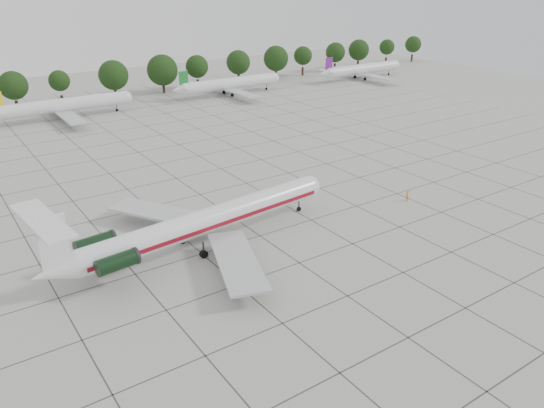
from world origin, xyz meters
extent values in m
plane|color=#A8A9A1|center=(0.00, 0.00, 0.00)|extent=(260.00, 260.00, 0.00)
cube|color=#383838|center=(0.00, 15.00, 0.01)|extent=(170.00, 170.00, 0.02)
cylinder|color=silver|center=(-5.81, 1.68, 3.12)|extent=(32.26, 6.36, 2.94)
sphere|color=silver|center=(10.16, 3.39, 3.12)|extent=(2.94, 2.94, 2.94)
cone|color=silver|center=(-24.00, -0.27, 3.12)|extent=(4.75, 3.40, 2.94)
cube|color=maroon|center=(-5.97, 3.16, 2.90)|extent=(31.06, 3.39, 0.49)
cube|color=maroon|center=(-5.65, 0.20, 2.90)|extent=(31.06, 3.39, 0.49)
cube|color=#B7BABC|center=(-8.89, 9.43, 1.92)|extent=(10.43, 13.58, 0.27)
cube|color=#B7BABC|center=(-7.17, -6.54, 1.92)|extent=(8.22, 13.99, 0.27)
cube|color=black|center=(-18.89, 2.30, 3.39)|extent=(2.08, 1.36, 0.22)
cylinder|color=black|center=(-18.96, 2.92, 3.39)|extent=(4.44, 2.14, 1.70)
cube|color=black|center=(-18.46, -1.70, 3.39)|extent=(2.08, 1.36, 0.22)
cylinder|color=black|center=(-18.40, -2.32, 3.39)|extent=(4.44, 2.14, 1.70)
cube|color=silver|center=(-23.56, -0.22, 6.25)|extent=(2.87, 0.55, 5.35)
cube|color=silver|center=(-24.18, -0.29, 8.75)|extent=(3.80, 10.93, 0.20)
cylinder|color=black|center=(8.39, 3.20, 0.85)|extent=(0.20, 0.20, 1.70)
cylinder|color=black|center=(8.39, 3.20, 0.31)|extent=(0.65, 0.32, 0.62)
cylinder|color=black|center=(-8.72, 3.70, 1.16)|extent=(0.24, 0.24, 1.61)
cylinder|color=black|center=(-8.72, 3.70, 0.45)|extent=(0.94, 0.63, 0.89)
cylinder|color=black|center=(-8.22, -0.91, 1.16)|extent=(0.24, 0.24, 1.61)
cylinder|color=black|center=(-8.22, -0.91, 0.45)|extent=(0.94, 0.63, 0.89)
imported|color=orange|center=(23.03, -2.73, 0.83)|extent=(0.65, 0.47, 1.67)
cylinder|color=silver|center=(-3.88, 71.98, 3.00)|extent=(27.20, 3.00, 3.00)
cube|color=#B7BABC|center=(-4.88, 71.98, 1.80)|extent=(3.50, 27.20, 0.25)
cylinder|color=black|center=(-4.88, 74.18, 0.40)|extent=(0.80, 0.45, 0.80)
cylinder|color=black|center=(-4.88, 69.78, 0.40)|extent=(0.80, 0.45, 0.80)
cylinder|color=silver|center=(38.57, 72.75, 3.00)|extent=(27.20, 3.00, 3.00)
cube|color=#B7BABC|center=(37.57, 72.75, 1.80)|extent=(3.50, 27.20, 0.25)
cube|color=#197128|center=(25.13, 72.75, 5.60)|extent=(2.40, 0.25, 3.60)
cylinder|color=black|center=(37.57, 74.95, 0.40)|extent=(0.80, 0.45, 0.80)
cylinder|color=black|center=(37.57, 70.55, 0.40)|extent=(0.80, 0.45, 0.80)
cylinder|color=silver|center=(82.92, 69.88, 3.00)|extent=(27.20, 3.00, 3.00)
cube|color=#B7BABC|center=(81.92, 69.88, 1.80)|extent=(3.50, 27.20, 0.25)
cube|color=#6E1887|center=(69.48, 69.88, 5.60)|extent=(2.40, 0.25, 3.60)
cylinder|color=black|center=(81.92, 72.08, 0.40)|extent=(0.80, 0.45, 0.80)
cylinder|color=black|center=(81.92, 67.68, 0.40)|extent=(0.80, 0.45, 0.80)
cylinder|color=#332114|center=(-11.69, 85.00, 1.25)|extent=(0.70, 0.70, 2.50)
sphere|color=black|center=(-11.69, 85.00, 6.00)|extent=(6.50, 6.50, 6.50)
cylinder|color=#332114|center=(-1.50, 85.00, 1.25)|extent=(0.70, 0.70, 2.50)
sphere|color=black|center=(-1.50, 85.00, 6.00)|extent=(4.93, 4.93, 4.93)
cylinder|color=#332114|center=(11.69, 85.00, 1.25)|extent=(0.70, 0.70, 2.50)
sphere|color=black|center=(11.69, 85.00, 6.00)|extent=(7.40, 7.40, 7.40)
cylinder|color=#332114|center=(24.88, 85.00, 1.25)|extent=(0.70, 0.70, 2.50)
sphere|color=black|center=(24.88, 85.00, 6.00)|extent=(8.08, 8.08, 8.08)
cylinder|color=#332114|center=(35.07, 85.00, 1.25)|extent=(0.70, 0.70, 2.50)
sphere|color=black|center=(35.07, 85.00, 6.00)|extent=(6.17, 6.17, 6.17)
cylinder|color=#332114|center=(48.26, 85.00, 1.25)|extent=(0.70, 0.70, 2.50)
sphere|color=black|center=(48.26, 85.00, 6.00)|extent=(6.82, 6.82, 6.82)
cylinder|color=#332114|center=(61.45, 85.00, 1.25)|extent=(0.70, 0.70, 2.50)
sphere|color=black|center=(61.45, 85.00, 6.00)|extent=(7.44, 7.44, 7.44)
cylinder|color=#332114|center=(71.64, 85.00, 1.25)|extent=(0.70, 0.70, 2.50)
sphere|color=black|center=(71.64, 85.00, 6.00)|extent=(5.66, 5.66, 5.66)
cylinder|color=#332114|center=(84.83, 85.00, 1.25)|extent=(0.70, 0.70, 2.50)
sphere|color=black|center=(84.83, 85.00, 6.00)|extent=(6.25, 6.25, 6.25)
cylinder|color=#332114|center=(95.02, 85.00, 1.25)|extent=(0.70, 0.70, 2.50)
sphere|color=black|center=(95.02, 85.00, 6.00)|extent=(6.79, 6.79, 6.79)
cylinder|color=#332114|center=(108.21, 85.00, 1.25)|extent=(0.70, 0.70, 2.50)
sphere|color=black|center=(108.21, 85.00, 6.00)|extent=(5.16, 5.16, 5.16)
cylinder|color=#332114|center=(121.40, 85.00, 1.25)|extent=(0.70, 0.70, 2.50)
sphere|color=black|center=(121.40, 85.00, 6.00)|extent=(5.68, 5.68, 5.68)
camera|label=1|loc=(-31.59, -48.72, 29.73)|focal=35.00mm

